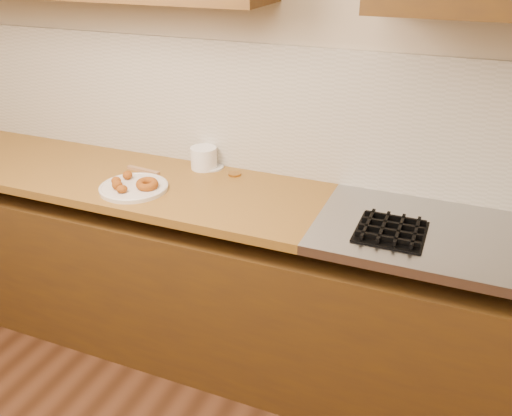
% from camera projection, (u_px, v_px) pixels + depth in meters
% --- Properties ---
extents(wall_back, '(4.00, 0.02, 2.70)m').
position_uv_depth(wall_back, '(240.00, 75.00, 2.47)').
color(wall_back, beige).
rests_on(wall_back, ground).
extents(base_cabinet, '(3.60, 0.60, 0.77)m').
position_uv_depth(base_cabinet, '(217.00, 286.00, 2.64)').
color(base_cabinet, '#4C2F0E').
rests_on(base_cabinet, floor).
extents(butcher_block, '(2.30, 0.62, 0.04)m').
position_uv_depth(butcher_block, '(93.00, 174.00, 2.64)').
color(butcher_block, olive).
rests_on(butcher_block, base_cabinet).
extents(stovetop, '(1.30, 0.62, 0.04)m').
position_uv_depth(stovetop, '(488.00, 245.00, 2.03)').
color(stovetop, '#9EA0A5').
rests_on(stovetop, base_cabinet).
extents(backsplash, '(3.60, 0.02, 0.60)m').
position_uv_depth(backsplash, '(239.00, 108.00, 2.52)').
color(backsplash, beige).
rests_on(backsplash, wall_back).
extents(burner_grates, '(0.91, 0.26, 0.03)m').
position_uv_depth(burner_grates, '(482.00, 246.00, 1.96)').
color(burner_grates, black).
rests_on(burner_grates, stovetop).
extents(donut_plate, '(0.31, 0.31, 0.02)m').
position_uv_depth(donut_plate, '(134.00, 188.00, 2.42)').
color(donut_plate, silver).
rests_on(donut_plate, butcher_block).
extents(ring_donut, '(0.14, 0.14, 0.05)m').
position_uv_depth(ring_donut, '(147.00, 184.00, 2.39)').
color(ring_donut, '#A0490B').
rests_on(ring_donut, donut_plate).
extents(fried_dough_chunks, '(0.13, 0.19, 0.04)m').
position_uv_depth(fried_dough_chunks, '(121.00, 182.00, 2.41)').
color(fried_dough_chunks, '#A0490B').
rests_on(fried_dough_chunks, donut_plate).
extents(plastic_tub, '(0.17, 0.17, 0.11)m').
position_uv_depth(plastic_tub, '(204.00, 158.00, 2.63)').
color(plastic_tub, white).
rests_on(plastic_tub, butcher_block).
extents(tub_lid, '(0.14, 0.14, 0.01)m').
position_uv_depth(tub_lid, '(211.00, 167.00, 2.66)').
color(tub_lid, silver).
rests_on(tub_lid, butcher_block).
extents(brass_jar_lid, '(0.07, 0.07, 0.01)m').
position_uv_depth(brass_jar_lid, '(235.00, 174.00, 2.57)').
color(brass_jar_lid, '#AB732D').
rests_on(brass_jar_lid, butcher_block).
extents(wooden_utensil, '(0.19, 0.04, 0.01)m').
position_uv_depth(wooden_utensil, '(143.00, 170.00, 2.61)').
color(wooden_utensil, '#9F7349').
rests_on(wooden_utensil, butcher_block).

